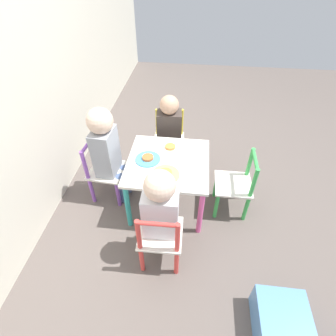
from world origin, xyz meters
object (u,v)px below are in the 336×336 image
(chair_red, at_px, (160,238))
(child_back, at_px, (107,148))
(kids_table, at_px, (168,168))
(chair_purple, at_px, (105,171))
(child_left, at_px, (161,209))
(plate_back, at_px, (148,159))
(plate_right, at_px, (170,148))
(storage_bin, at_px, (281,326))
(chair_yellow, at_px, (169,140))
(child_right, at_px, (169,129))
(chair_green, at_px, (236,185))
(plate_left, at_px, (165,174))

(chair_red, bearing_deg, child_back, -51.13)
(kids_table, bearing_deg, child_back, 85.49)
(chair_red, distance_m, chair_purple, 0.74)
(kids_table, relative_size, child_left, 0.77)
(child_left, height_order, plate_back, child_left)
(plate_right, bearing_deg, kids_table, 180.00)
(kids_table, xyz_separation_m, child_left, (-0.44, -0.01, 0.08))
(chair_red, distance_m, storage_bin, 0.78)
(chair_yellow, height_order, chair_purple, same)
(plate_right, relative_size, plate_back, 0.96)
(chair_red, xyz_separation_m, child_right, (0.93, 0.05, 0.16))
(kids_table, bearing_deg, chair_purple, 85.49)
(chair_green, bearing_deg, plate_right, -105.87)
(chair_purple, xyz_separation_m, child_back, (-0.00, -0.06, 0.23))
(child_left, height_order, storage_bin, child_left)
(child_right, distance_m, plate_left, 0.58)
(child_back, bearing_deg, plate_back, -92.13)
(child_left, bearing_deg, child_back, -47.81)
(child_back, distance_m, plate_back, 0.30)
(chair_purple, relative_size, child_back, 0.64)
(chair_yellow, relative_size, child_back, 0.64)
(chair_green, height_order, child_left, child_left)
(chair_red, bearing_deg, chair_purple, -47.91)
(kids_table, xyz_separation_m, chair_yellow, (0.49, 0.05, -0.12))
(plate_back, xyz_separation_m, storage_bin, (-0.85, -0.83, -0.34))
(plate_left, relative_size, plate_back, 1.06)
(child_right, xyz_separation_m, plate_back, (-0.43, 0.10, 0.03))
(chair_yellow, relative_size, child_right, 0.73)
(plate_right, relative_size, storage_bin, 0.52)
(chair_yellow, relative_size, plate_right, 3.01)
(chair_green, xyz_separation_m, plate_left, (-0.14, 0.50, 0.19))
(chair_green, xyz_separation_m, plate_right, (0.14, 0.50, 0.19))
(plate_left, bearing_deg, chair_yellow, 4.22)
(chair_yellow, distance_m, chair_red, 0.99)
(chair_green, bearing_deg, plate_left, -74.17)
(child_right, relative_size, child_left, 0.94)
(child_back, bearing_deg, chair_green, -87.47)
(chair_purple, bearing_deg, plate_right, -73.86)
(plate_right, bearing_deg, child_right, 8.01)
(child_back, relative_size, plate_back, 4.49)
(chair_green, distance_m, storage_bin, 0.88)
(kids_table, distance_m, plate_back, 0.16)
(child_back, bearing_deg, child_left, -131.99)
(chair_purple, height_order, child_right, child_right)
(chair_red, bearing_deg, plate_left, -89.48)
(plate_right, height_order, storage_bin, plate_right)
(chair_green, distance_m, plate_left, 0.55)
(child_back, height_order, plate_right, child_back)
(child_back, relative_size, storage_bin, 2.42)
(plate_left, height_order, plate_back, same)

